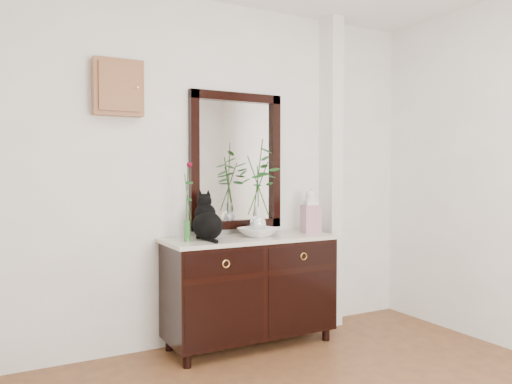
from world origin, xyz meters
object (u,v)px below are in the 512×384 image
cat (207,216)px  ginger_jar (311,211)px  lotus_bowl (258,232)px  sideboard (250,285)px

cat → ginger_jar: ginger_jar is taller
lotus_bowl → ginger_jar: (0.51, 0.02, 0.15)m
sideboard → cat: size_ratio=3.81×
sideboard → cat: cat is taller
cat → ginger_jar: 0.93m
sideboard → lotus_bowl: 0.42m
sideboard → ginger_jar: ginger_jar is taller
ginger_jar → cat: bearing=-179.8°
sideboard → cat: bearing=-179.7°
lotus_bowl → cat: bearing=177.6°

